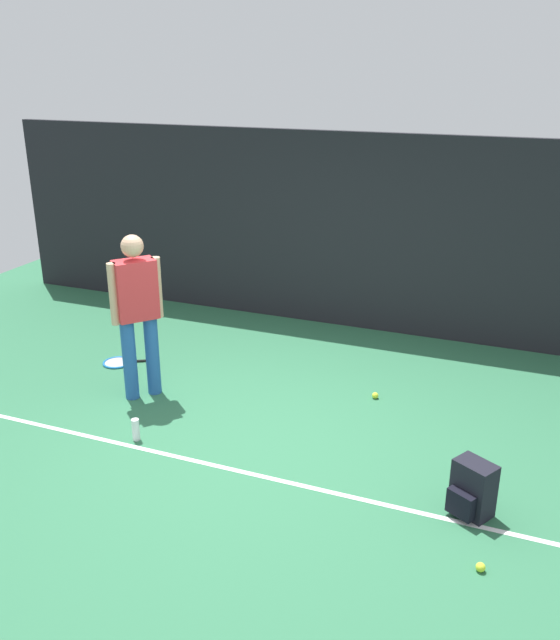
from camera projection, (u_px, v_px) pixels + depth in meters
ground_plane at (264, 435)px, 6.26m from camera, size 12.00×12.00×0.00m
back_fence at (357, 233)px, 8.42m from camera, size 10.00×0.10×2.47m
court_line at (235, 470)px, 5.72m from camera, size 9.00×0.05×0.00m
tennis_player at (137, 307)px, 6.67m from camera, size 0.42×0.45×1.70m
tennis_racket at (120, 362)px, 7.74m from camera, size 0.62×0.46×0.03m
backpack at (472, 490)px, 5.10m from camera, size 0.36×0.37×0.44m
tennis_ball_near_player at (481, 567)px, 4.57m from camera, size 0.07×0.07×0.07m
tennis_ball_by_fence at (375, 395)px, 6.93m from camera, size 0.07×0.07×0.07m
water_bottle at (136, 430)px, 6.15m from camera, size 0.07×0.07×0.21m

